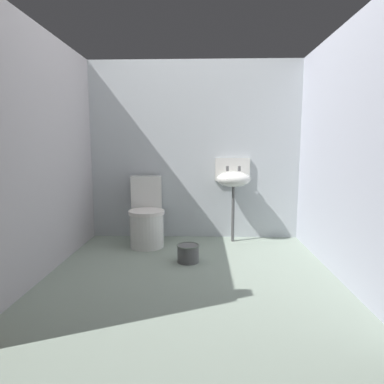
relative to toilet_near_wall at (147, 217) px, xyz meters
name	(u,v)px	position (x,y,z in m)	size (l,w,h in m)	color
ground_plane	(191,278)	(0.54, -0.88, -0.36)	(2.95, 2.87, 0.08)	gray
wall_back	(195,151)	(0.54, 0.40, 0.75)	(2.95, 0.10, 2.15)	#B1B7BC
wall_left	(43,153)	(-0.78, -0.78, 0.75)	(0.10, 2.67, 2.15)	#B7B1B6
wall_right	(344,153)	(1.87, -0.78, 0.75)	(0.10, 2.67, 2.15)	#B0B3C3
toilet_near_wall	(147,217)	(0.00, 0.00, 0.00)	(0.47, 0.64, 0.78)	silver
sink	(233,179)	(1.00, 0.19, 0.43)	(0.42, 0.35, 0.99)	#535354
bucket	(188,253)	(0.50, -0.56, -0.23)	(0.23, 0.23, 0.18)	#535354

